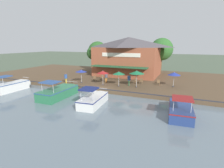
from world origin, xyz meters
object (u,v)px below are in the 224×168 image
tree_downstream_bank (161,50)px  tree_behind_restaurant (97,52)px  patio_umbrella_by_entrance (81,71)px  cafe_chair_mid_patio (102,77)px  patio_umbrella_back_row (119,73)px  cafe_chair_far_corner_seat (94,78)px  mooring_post (72,83)px  motorboat_fourth_along (180,108)px  cafe_chair_beside_entrance (141,81)px  person_near_entrance (66,77)px  motorboat_nearest_quay (15,85)px  cafe_chair_facing_river (158,82)px  person_mid_patio (129,79)px  patio_umbrella_far_corner (174,74)px  patio_umbrella_mid_patio_right (137,72)px  person_at_quay_edge (106,76)px  waterfront_restaurant (129,56)px  patio_umbrella_mid_patio_left (103,72)px  motorboat_outer_channel (95,99)px  cafe_chair_under_first_umbrella (135,81)px  motorboat_mid_row (61,91)px

tree_downstream_bank → tree_behind_restaurant: size_ratio=1.09×
patio_umbrella_by_entrance → cafe_chair_mid_patio: (-3.35, 2.18, -1.48)m
patio_umbrella_back_row → cafe_chair_far_corner_seat: (-2.08, -5.38, -1.57)m
mooring_post → motorboat_fourth_along: bearing=75.8°
cafe_chair_beside_entrance → person_near_entrance: 12.39m
person_near_entrance → patio_umbrella_by_entrance: bearing=124.1°
motorboat_nearest_quay → tree_behind_restaurant: 21.01m
cafe_chair_facing_river → person_mid_patio: 4.71m
patio_umbrella_far_corner → cafe_chair_facing_river: size_ratio=2.65×
motorboat_nearest_quay → patio_umbrella_mid_patio_right: bearing=112.3°
cafe_chair_beside_entrance → cafe_chair_far_corner_seat: bearing=-84.0°
cafe_chair_far_corner_seat → mooring_post: bearing=-17.6°
person_at_quay_edge → mooring_post: 5.70m
cafe_chair_mid_patio → tree_downstream_bank: (-11.25, 8.48, 4.60)m
waterfront_restaurant → motorboat_nearest_quay: waterfront_restaurant is taller
cafe_chair_beside_entrance → cafe_chair_mid_patio: 7.35m
patio_umbrella_mid_patio_left → person_mid_patio: patio_umbrella_mid_patio_left is taller
cafe_chair_beside_entrance → cafe_chair_mid_patio: size_ratio=1.00×
cafe_chair_beside_entrance → motorboat_outer_channel: 10.56m
cafe_chair_under_first_umbrella → waterfront_restaurant: bearing=-154.7°
motorboat_nearest_quay → cafe_chair_under_first_umbrella: bearing=119.7°
patio_umbrella_far_corner → mooring_post: size_ratio=2.34×
cafe_chair_under_first_umbrella → cafe_chair_beside_entrance: bearing=101.5°
motorboat_fourth_along → tree_downstream_bank: tree_downstream_bank is taller
cafe_chair_far_corner_seat → cafe_chair_beside_entrance: 8.23m
mooring_post → tree_behind_restaurant: 17.32m
cafe_chair_beside_entrance → motorboat_mid_row: (9.19, -8.67, -0.33)m
mooring_post → cafe_chair_facing_river: bearing=114.3°
patio_umbrella_mid_patio_right → person_near_entrance: (1.89, -11.44, -1.20)m
cafe_chair_beside_entrance → mooring_post: size_ratio=0.89×
motorboat_fourth_along → waterfront_restaurant: bearing=-147.4°
cafe_chair_mid_patio → tree_behind_restaurant: size_ratio=0.12×
patio_umbrella_mid_patio_right → patio_umbrella_back_row: (0.51, -2.65, -0.21)m
cafe_chair_under_first_umbrella → mooring_post: bearing=-59.0°
cafe_chair_under_first_umbrella → motorboat_outer_channel: (9.92, -2.08, -0.39)m
patio_umbrella_back_row → motorboat_fourth_along: size_ratio=0.39×
tree_behind_restaurant → patio_umbrella_by_entrance: bearing=17.6°
cafe_chair_facing_river → tree_behind_restaurant: tree_behind_restaurant is taller
cafe_chair_beside_entrance → mooring_post: 11.04m
cafe_chair_beside_entrance → tree_behind_restaurant: size_ratio=0.12×
motorboat_fourth_along → tree_downstream_bank: size_ratio=0.77×
patio_umbrella_back_row → cafe_chair_far_corner_seat: bearing=-111.1°
patio_umbrella_by_entrance → tree_behind_restaurant: size_ratio=0.31×
waterfront_restaurant → mooring_post: bearing=-20.3°
motorboat_mid_row → waterfront_restaurant: bearing=167.0°
cafe_chair_under_first_umbrella → tree_behind_restaurant: (-11.08, -12.95, 4.04)m
tree_behind_restaurant → person_near_entrance: bearing=8.6°
person_at_quay_edge → motorboat_outer_channel: (8.75, 2.64, -1.02)m
patio_umbrella_far_corner → cafe_chair_beside_entrance: patio_umbrella_far_corner is taller
patio_umbrella_by_entrance → patio_umbrella_far_corner: bearing=101.4°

